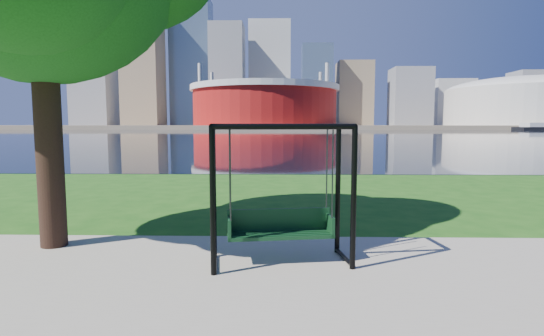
{
  "coord_description": "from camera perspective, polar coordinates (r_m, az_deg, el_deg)",
  "views": [
    {
      "loc": [
        0.02,
        -6.48,
        2.17
      ],
      "look_at": [
        -0.14,
        0.0,
        1.51
      ],
      "focal_mm": 28.0,
      "sensor_mm": 36.0,
      "label": 1
    }
  ],
  "objects": [
    {
      "name": "ground",
      "position": [
        6.84,
        1.19,
        -12.69
      ],
      "size": [
        900.0,
        900.0,
        0.0
      ],
      "primitive_type": "plane",
      "color": "#1E5114",
      "rests_on": "ground"
    },
    {
      "name": "path",
      "position": [
        6.36,
        1.17,
        -13.99
      ],
      "size": [
        120.0,
        4.0,
        0.03
      ],
      "primitive_type": "cube",
      "color": "#9E937F",
      "rests_on": "ground"
    },
    {
      "name": "river",
      "position": [
        108.5,
        1.4,
        4.65
      ],
      "size": [
        900.0,
        180.0,
        0.02
      ],
      "primitive_type": "cube",
      "color": "black",
      "rests_on": "ground"
    },
    {
      "name": "far_bank",
      "position": [
        312.49,
        1.41,
        5.58
      ],
      "size": [
        900.0,
        228.0,
        2.0
      ],
      "primitive_type": "cube",
      "color": "#937F60",
      "rests_on": "ground"
    },
    {
      "name": "stadium",
      "position": [
        241.99,
        -0.98,
        8.65
      ],
      "size": [
        83.0,
        83.0,
        32.0
      ],
      "color": "maroon",
      "rests_on": "far_bank"
    },
    {
      "name": "arena",
      "position": [
        276.99,
        30.89,
        7.82
      ],
      "size": [
        84.0,
        84.0,
        26.56
      ],
      "color": "beige",
      "rests_on": "far_bank"
    },
    {
      "name": "skyline",
      "position": [
        327.65,
        0.67,
        11.7
      ],
      "size": [
        392.0,
        66.0,
        96.5
      ],
      "color": "gray",
      "rests_on": "far_bank"
    },
    {
      "name": "swing",
      "position": [
        6.56,
        1.12,
        -3.94
      ],
      "size": [
        2.25,
        1.23,
        2.19
      ],
      "rotation": [
        0.0,
        0.0,
        0.15
      ],
      "color": "black",
      "rests_on": "ground"
    }
  ]
}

